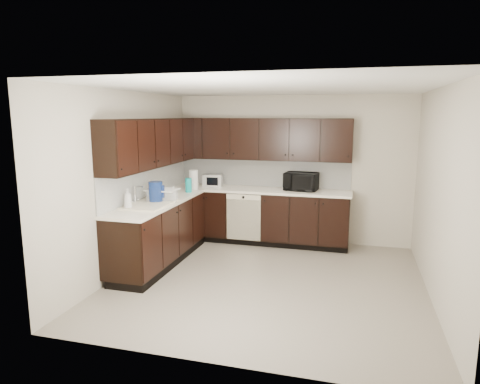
{
  "coord_description": "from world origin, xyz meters",
  "views": [
    {
      "loc": [
        1.06,
        -5.27,
        2.17
      ],
      "look_at": [
        -0.54,
        0.6,
        1.07
      ],
      "focal_mm": 32.0,
      "sensor_mm": 36.0,
      "label": 1
    }
  ],
  "objects_px": {
    "toaster_oven": "(213,180)",
    "blue_pitcher": "(156,192)",
    "storage_bin": "(162,195)",
    "sink": "(149,209)",
    "microwave": "(301,182)"
  },
  "relations": [
    {
      "from": "sink",
      "to": "microwave",
      "type": "bearing_deg",
      "value": 42.86
    },
    {
      "from": "toaster_oven",
      "to": "blue_pitcher",
      "type": "height_order",
      "value": "blue_pitcher"
    },
    {
      "from": "sink",
      "to": "microwave",
      "type": "distance_m",
      "value": 2.57
    },
    {
      "from": "toaster_oven",
      "to": "storage_bin",
      "type": "bearing_deg",
      "value": -110.29
    },
    {
      "from": "storage_bin",
      "to": "sink",
      "type": "bearing_deg",
      "value": -97.53
    },
    {
      "from": "storage_bin",
      "to": "blue_pitcher",
      "type": "relative_size",
      "value": 1.39
    },
    {
      "from": "sink",
      "to": "microwave",
      "type": "height_order",
      "value": "microwave"
    },
    {
      "from": "storage_bin",
      "to": "microwave",
      "type": "bearing_deg",
      "value": 37.44
    },
    {
      "from": "microwave",
      "to": "toaster_oven",
      "type": "relative_size",
      "value": 1.58
    },
    {
      "from": "storage_bin",
      "to": "blue_pitcher",
      "type": "distance_m",
      "value": 0.16
    },
    {
      "from": "blue_pitcher",
      "to": "storage_bin",
      "type": "bearing_deg",
      "value": 58.78
    },
    {
      "from": "toaster_oven",
      "to": "blue_pitcher",
      "type": "distance_m",
      "value": 1.59
    },
    {
      "from": "sink",
      "to": "blue_pitcher",
      "type": "distance_m",
      "value": 0.29
    },
    {
      "from": "sink",
      "to": "microwave",
      "type": "relative_size",
      "value": 1.55
    },
    {
      "from": "blue_pitcher",
      "to": "toaster_oven",
      "type": "bearing_deg",
      "value": 60.37
    }
  ]
}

